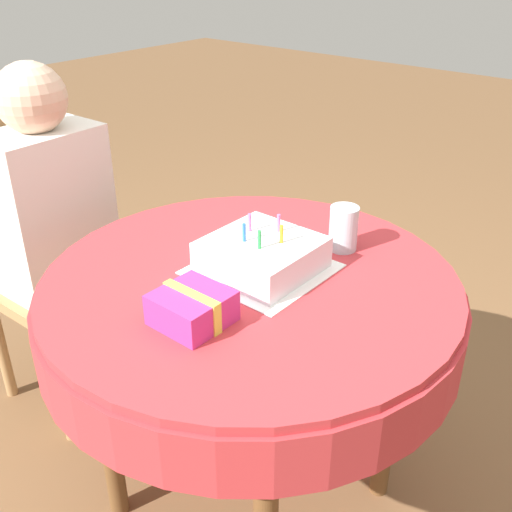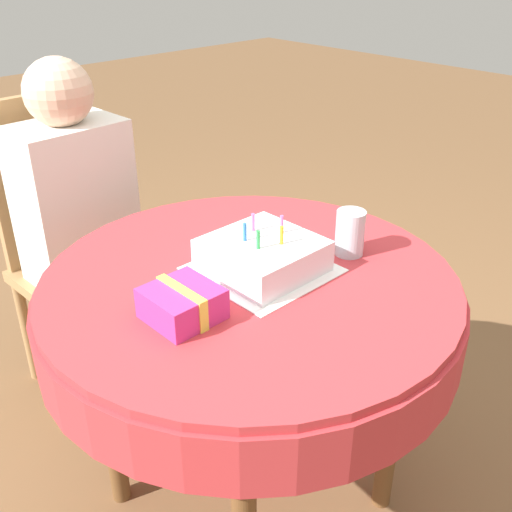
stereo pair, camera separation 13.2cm
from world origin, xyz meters
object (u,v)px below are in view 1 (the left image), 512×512
birthday_cake (262,255)px  gift_box (192,308)px  drinking_glass (344,228)px  person (56,218)px  chair (45,254)px

birthday_cake → gift_box: birthday_cake is taller
birthday_cake → drinking_glass: birthday_cake is taller
birthday_cake → gift_box: bearing=-173.6°
person → birthday_cake: bearing=-87.1°
chair → person: 0.18m
person → drinking_glass: person is taller
drinking_glass → gift_box: (-0.45, 0.06, -0.02)m
chair → gift_box: size_ratio=7.00×
chair → gift_box: chair is taller
gift_box → birthday_cake: bearing=6.4°
birthday_cake → gift_box: size_ratio=1.64×
person → drinking_glass: 0.86m
chair → person: person is taller
chair → drinking_glass: chair is taller
chair → person: (0.00, -0.10, 0.15)m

